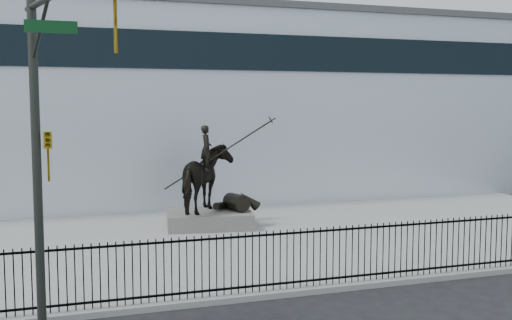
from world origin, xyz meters
name	(u,v)px	position (x,y,z in m)	size (l,w,h in m)	color
ground	(356,305)	(0.00, 0.00, 0.00)	(120.00, 120.00, 0.00)	black
plaza	(261,239)	(0.00, 7.00, 0.07)	(30.00, 12.00, 0.15)	gray
building	(185,108)	(0.00, 20.00, 4.50)	(44.00, 14.00, 9.00)	silver
picket_fence	(334,255)	(0.00, 1.25, 0.90)	(22.10, 0.10, 1.50)	black
statue_plinth	(209,219)	(-1.33, 9.15, 0.44)	(3.12, 2.14, 0.58)	#615E58
equestrian_statue	(211,179)	(-1.27, 9.14, 1.96)	(3.96, 2.76, 3.39)	black
traffic_signal_left	(49,142)	(-6.75, -0.62, 4.03)	(1.52, 4.84, 7.00)	#262A24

